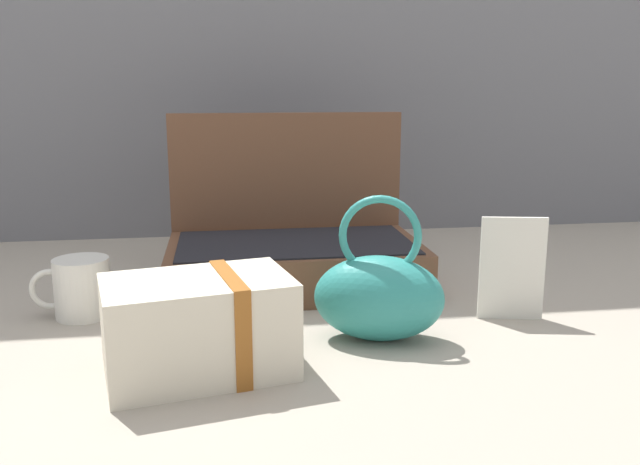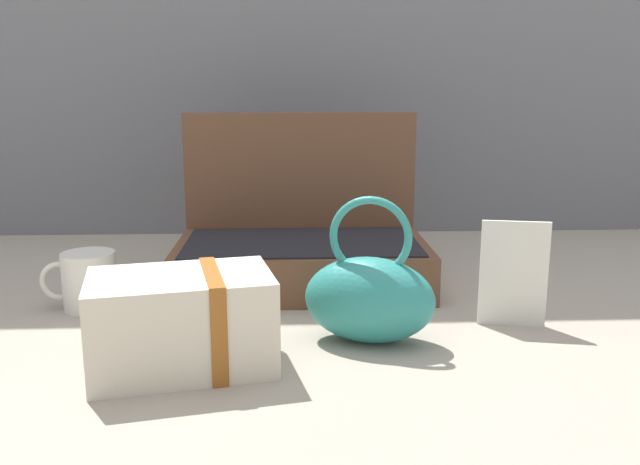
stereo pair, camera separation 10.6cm
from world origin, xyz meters
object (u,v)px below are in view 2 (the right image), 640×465
Objects in this scene: coffee_mug at (88,281)px; info_card_left at (514,274)px; open_suitcase at (301,244)px; cream_toiletry_bag at (184,322)px; teal_pouch_handbag at (369,296)px.

info_card_left is at bearing -9.34° from coffee_mug.
coffee_mug is at bearing -158.59° from open_suitcase.
open_suitcase is 2.76× the size of info_card_left.
cream_toiletry_bag is (-0.16, -0.38, -0.01)m from open_suitcase.
cream_toiletry_bag is at bearing -152.87° from info_card_left.
teal_pouch_handbag is (0.09, -0.30, -0.00)m from open_suitcase.
cream_toiletry_bag is 1.57× the size of info_card_left.
open_suitcase is 0.37m from coffee_mug.
coffee_mug is at bearing -178.03° from info_card_left.
cream_toiletry_bag is at bearing -162.52° from teal_pouch_handbag.
open_suitcase reaches higher than teal_pouch_handbag.
open_suitcase is at bearing 67.57° from cream_toiletry_bag.
cream_toiletry_bag is 2.06× the size of coffee_mug.
open_suitcase is 2.12× the size of teal_pouch_handbag.
info_card_left is (0.22, 0.05, 0.01)m from teal_pouch_handbag.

